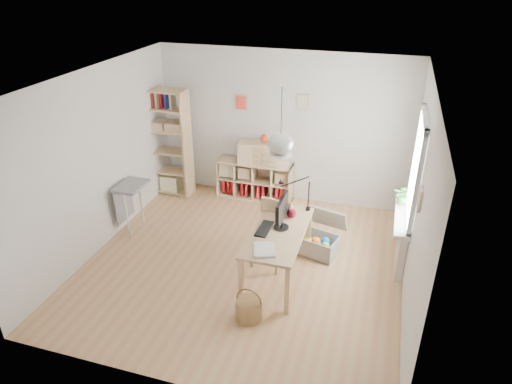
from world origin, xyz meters
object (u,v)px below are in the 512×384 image
(cube_shelf, at_px, (254,182))
(tall_bookshelf, at_px, (167,139))
(storage_chest, at_px, (320,240))
(desk, at_px, (278,237))
(chair, at_px, (272,229))
(drawer_chest, at_px, (257,152))
(monitor, at_px, (282,211))

(cube_shelf, bearing_deg, tall_bookshelf, -169.81)
(cube_shelf, bearing_deg, storage_chest, -44.44)
(desk, bearing_deg, storage_chest, 59.20)
(desk, height_order, cube_shelf, desk)
(chair, bearing_deg, storage_chest, 44.68)
(chair, height_order, storage_chest, chair)
(cube_shelf, distance_m, tall_bookshelf, 1.77)
(storage_chest, distance_m, drawer_chest, 2.12)
(tall_bookshelf, bearing_deg, chair, -33.91)
(chair, height_order, drawer_chest, drawer_chest)
(chair, relative_size, drawer_chest, 1.39)
(tall_bookshelf, bearing_deg, drawer_chest, 8.32)
(monitor, distance_m, drawer_chest, 2.31)
(cube_shelf, bearing_deg, chair, -65.94)
(tall_bookshelf, relative_size, storage_chest, 2.53)
(drawer_chest, bearing_deg, storage_chest, -55.56)
(cube_shelf, height_order, chair, chair)
(tall_bookshelf, xyz_separation_m, chair, (2.41, -1.62, -0.54))
(chair, distance_m, drawer_chest, 2.05)
(storage_chest, distance_m, monitor, 1.15)
(cube_shelf, bearing_deg, monitor, -64.11)
(tall_bookshelf, distance_m, drawer_chest, 1.67)
(storage_chest, bearing_deg, desk, -105.93)
(desk, relative_size, drawer_chest, 2.18)
(desk, bearing_deg, drawer_chest, 113.36)
(desk, relative_size, cube_shelf, 1.07)
(monitor, relative_size, drawer_chest, 0.76)
(monitor, bearing_deg, drawer_chest, 114.72)
(tall_bookshelf, bearing_deg, desk, -37.01)
(drawer_chest, bearing_deg, tall_bookshelf, 177.89)
(tall_bookshelf, bearing_deg, monitor, -35.55)
(storage_chest, bearing_deg, cube_shelf, 150.42)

